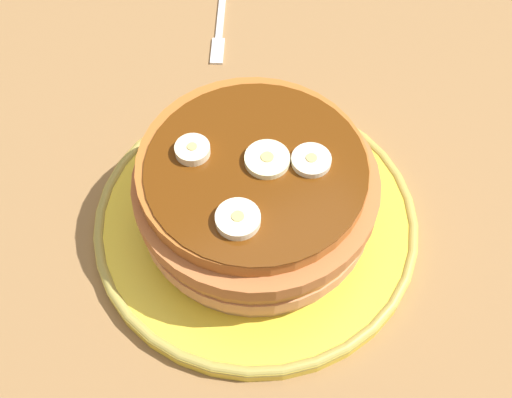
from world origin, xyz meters
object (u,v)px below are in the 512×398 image
(banana_slice_2, at_px, (311,161))
(banana_slice_1, at_px, (193,150))
(pancake_stack, at_px, (257,192))
(banana_slice_0, at_px, (267,160))
(fork, at_px, (220,23))
(banana_slice_3, at_px, (238,220))
(plate, at_px, (256,221))

(banana_slice_2, bearing_deg, banana_slice_1, -36.69)
(banana_slice_2, bearing_deg, pancake_stack, -27.48)
(pancake_stack, height_order, banana_slice_0, banana_slice_0)
(banana_slice_2, distance_m, fork, 0.26)
(banana_slice_0, distance_m, banana_slice_3, 0.06)
(plate, xyz_separation_m, fork, (-0.09, -0.23, -0.01))
(banana_slice_1, xyz_separation_m, banana_slice_3, (0.00, 0.07, -0.00))
(banana_slice_2, distance_m, banana_slice_3, 0.07)
(banana_slice_2, bearing_deg, fork, -102.89)
(plate, relative_size, pancake_stack, 1.39)
(plate, height_order, banana_slice_3, banana_slice_3)
(pancake_stack, relative_size, fork, 1.67)
(pancake_stack, bearing_deg, plate, 37.47)
(pancake_stack, relative_size, banana_slice_0, 5.68)
(banana_slice_3, bearing_deg, banana_slice_1, -90.98)
(plate, distance_m, banana_slice_0, 0.08)
(banana_slice_1, distance_m, fork, 0.24)
(banana_slice_1, bearing_deg, banana_slice_2, 143.31)
(pancake_stack, height_order, banana_slice_2, banana_slice_2)
(plate, height_order, fork, plate)
(pancake_stack, bearing_deg, fork, -111.96)
(banana_slice_1, relative_size, banana_slice_3, 0.83)
(pancake_stack, distance_m, banana_slice_2, 0.05)
(plate, height_order, pancake_stack, pancake_stack)
(banana_slice_2, bearing_deg, plate, -25.10)
(pancake_stack, distance_m, banana_slice_0, 0.04)
(banana_slice_1, relative_size, fork, 0.23)
(banana_slice_3, relative_size, fork, 0.28)
(banana_slice_1, relative_size, banana_slice_2, 0.89)
(banana_slice_1, height_order, fork, banana_slice_1)
(plate, bearing_deg, banana_slice_1, -46.35)
(plate, height_order, banana_slice_1, banana_slice_1)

